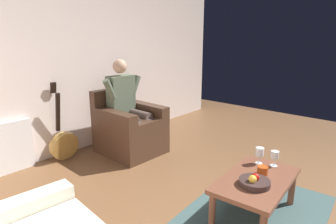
# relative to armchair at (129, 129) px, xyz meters

# --- Properties ---
(wall_back) EXTENTS (5.63, 0.06, 2.52)m
(wall_back) POSITION_rel_armchair_xyz_m (0.11, -0.66, 0.93)
(wall_back) COLOR silver
(wall_back) RESTS_ON ground
(rug) EXTENTS (1.69, 1.24, 0.01)m
(rug) POSITION_rel_armchair_xyz_m (0.28, 2.03, -0.33)
(rug) COLOR #374F4F
(rug) RESTS_ON ground
(armchair) EXTENTS (0.76, 0.85, 0.88)m
(armchair) POSITION_rel_armchair_xyz_m (0.00, 0.00, 0.00)
(armchair) COLOR #432B1E
(armchair) RESTS_ON ground
(person_seated) EXTENTS (0.65, 0.61, 1.30)m
(person_seated) POSITION_rel_armchair_xyz_m (-0.00, -0.03, 0.37)
(person_seated) COLOR #56624D
(person_seated) RESTS_ON ground
(coffee_table) EXTENTS (0.95, 0.59, 0.38)m
(coffee_table) POSITION_rel_armchair_xyz_m (0.28, 2.03, -0.01)
(coffee_table) COLOR brown
(coffee_table) RESTS_ON ground
(guitar) EXTENTS (0.38, 0.24, 1.04)m
(guitar) POSITION_rel_armchair_xyz_m (0.76, -0.46, -0.10)
(guitar) COLOR #B3843E
(guitar) RESTS_ON ground
(radiator) EXTENTS (0.55, 0.06, 0.63)m
(radiator) POSITION_rel_armchair_xyz_m (1.38, -0.59, -0.01)
(radiator) COLOR white
(radiator) RESTS_ON ground
(wine_glass_near) EXTENTS (0.08, 0.08, 0.16)m
(wine_glass_near) POSITION_rel_armchair_xyz_m (-0.06, 2.05, 0.16)
(wine_glass_near) COLOR silver
(wine_glass_near) RESTS_ON coffee_table
(wine_glass_far) EXTENTS (0.08, 0.08, 0.17)m
(wine_glass_far) POSITION_rel_armchair_xyz_m (-0.02, 1.91, 0.17)
(wine_glass_far) COLOR silver
(wine_glass_far) RESTS_ON coffee_table
(fruit_bowl) EXTENTS (0.26, 0.26, 0.11)m
(fruit_bowl) POSITION_rel_armchair_xyz_m (0.42, 2.07, 0.09)
(fruit_bowl) COLOR #342522
(fruit_bowl) RESTS_ON coffee_table
(candle_jar) EXTENTS (0.10, 0.10, 0.07)m
(candle_jar) POSITION_rel_armchair_xyz_m (0.18, 2.03, 0.09)
(candle_jar) COLOR #AD4417
(candle_jar) RESTS_ON coffee_table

